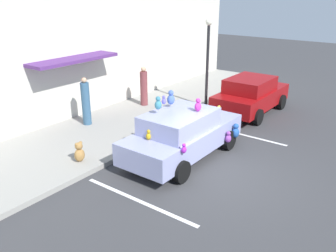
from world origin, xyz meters
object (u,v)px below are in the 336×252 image
(teddy_bear_on_sidewalk, at_px, (79,152))
(pedestrian_near_shopfront, at_px, (86,103))
(plush_covered_car, at_px, (183,134))
(pedestrian_walking_past, at_px, (144,87))
(street_lamp_post, at_px, (208,54))
(parked_sedan_behind, at_px, (251,95))

(teddy_bear_on_sidewalk, bearing_deg, pedestrian_near_shopfront, 44.68)
(plush_covered_car, xyz_separation_m, pedestrian_walking_past, (3.12, 4.24, 0.15))
(plush_covered_car, relative_size, street_lamp_post, 1.19)
(plush_covered_car, height_order, pedestrian_near_shopfront, plush_covered_car)
(parked_sedan_behind, bearing_deg, plush_covered_car, -177.87)
(plush_covered_car, distance_m, parked_sedan_behind, 5.37)
(teddy_bear_on_sidewalk, distance_m, pedestrian_near_shopfront, 3.28)
(plush_covered_car, distance_m, pedestrian_walking_past, 5.26)
(plush_covered_car, height_order, teddy_bear_on_sidewalk, plush_covered_car)
(teddy_bear_on_sidewalk, xyz_separation_m, pedestrian_walking_past, (5.47, 2.12, 0.51))
(plush_covered_car, xyz_separation_m, parked_sedan_behind, (5.36, 0.20, -0.01))
(teddy_bear_on_sidewalk, bearing_deg, parked_sedan_behind, -13.96)
(teddy_bear_on_sidewalk, height_order, street_lamp_post, street_lamp_post)
(plush_covered_car, distance_m, teddy_bear_on_sidewalk, 3.18)
(parked_sedan_behind, height_order, teddy_bear_on_sidewalk, parked_sedan_behind)
(pedestrian_walking_past, bearing_deg, pedestrian_near_shopfront, 177.29)
(parked_sedan_behind, distance_m, pedestrian_near_shopfront, 6.85)
(teddy_bear_on_sidewalk, relative_size, street_lamp_post, 0.17)
(teddy_bear_on_sidewalk, bearing_deg, street_lamp_post, -1.57)
(teddy_bear_on_sidewalk, bearing_deg, plush_covered_car, -42.00)
(street_lamp_post, relative_size, pedestrian_near_shopfront, 2.05)
(plush_covered_car, height_order, street_lamp_post, street_lamp_post)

